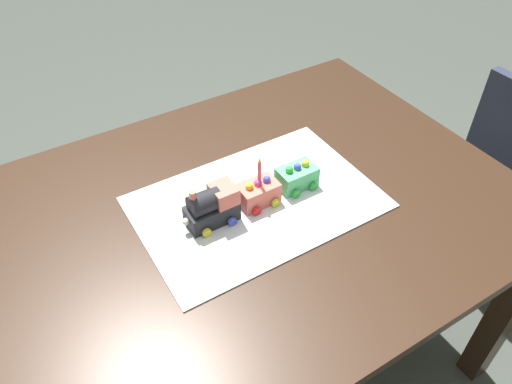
% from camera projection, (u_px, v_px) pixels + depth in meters
% --- Properties ---
extents(ground_plane, '(8.00, 8.00, 0.00)m').
position_uv_depth(ground_plane, '(248.00, 357.00, 1.74)').
color(ground_plane, '#474C44').
extents(dining_table, '(1.40, 1.00, 0.74)m').
position_uv_depth(dining_table, '(245.00, 237.00, 1.31)').
color(dining_table, '#382316').
rests_on(dining_table, ground).
extents(cake_board, '(0.60, 0.40, 0.00)m').
position_uv_depth(cake_board, '(256.00, 201.00, 1.25)').
color(cake_board, silver).
rests_on(cake_board, dining_table).
extents(cake_locomotive, '(0.14, 0.08, 0.12)m').
position_uv_depth(cake_locomotive, '(212.00, 207.00, 1.17)').
color(cake_locomotive, '#232328').
rests_on(cake_locomotive, cake_board).
extents(cake_car_caboose_coral, '(0.10, 0.08, 0.07)m').
position_uv_depth(cake_car_caboose_coral, '(259.00, 193.00, 1.23)').
color(cake_car_caboose_coral, '#F27260').
rests_on(cake_car_caboose_coral, cake_board).
extents(cake_car_hopper_mint_green, '(0.10, 0.08, 0.07)m').
position_uv_depth(cake_car_hopper_mint_green, '(297.00, 177.00, 1.27)').
color(cake_car_hopper_mint_green, '#59CC7A').
rests_on(cake_car_hopper_mint_green, cake_board).
extents(birthday_candle, '(0.01, 0.01, 0.07)m').
position_uv_depth(birthday_candle, '(260.00, 170.00, 1.18)').
color(birthday_candle, '#F24C59').
rests_on(birthday_candle, cake_car_caboose_coral).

